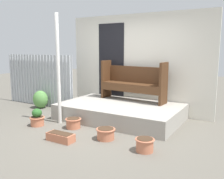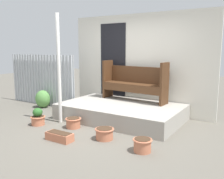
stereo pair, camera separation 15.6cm
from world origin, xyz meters
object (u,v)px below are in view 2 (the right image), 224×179
object	(u,v)px
flower_pot_left	(38,118)
flower_pot_far_right	(142,145)
flower_pot_middle	(73,122)
planter_box_rect	(59,136)
flower_pot_right	(104,133)
support_post	(59,69)
shrub_by_fence	(43,99)
bench	(135,81)

from	to	relation	value
flower_pot_left	flower_pot_far_right	size ratio (longest dim) A/B	1.17
flower_pot_middle	planter_box_rect	world-z (taller)	flower_pot_middle
flower_pot_far_right	flower_pot_right	bearing A→B (deg)	170.22
flower_pot_left	flower_pot_far_right	distance (m)	2.63
support_post	shrub_by_fence	bearing A→B (deg)	150.97
shrub_by_fence	planter_box_rect	bearing A→B (deg)	-36.64
flower_pot_left	shrub_by_fence	distance (m)	1.71
bench	shrub_by_fence	xyz separation A→B (m)	(-2.60, -0.73, -0.63)
flower_pot_far_right	flower_pot_left	bearing A→B (deg)	177.87
support_post	flower_pot_far_right	size ratio (longest dim) A/B	7.43
flower_pot_middle	shrub_by_fence	xyz separation A→B (m)	(-1.99, 0.97, 0.13)
flower_pot_far_right	planter_box_rect	distance (m)	1.58
flower_pot_middle	flower_pot_far_right	world-z (taller)	flower_pot_far_right
planter_box_rect	support_post	bearing A→B (deg)	132.47
support_post	bench	xyz separation A→B (m)	(1.13, 1.54, -0.35)
bench	flower_pot_middle	distance (m)	1.96
support_post	planter_box_rect	world-z (taller)	support_post
flower_pot_right	support_post	bearing A→B (deg)	166.04
flower_pot_left	flower_pot_far_right	bearing A→B (deg)	-2.13
flower_pot_middle	shrub_by_fence	bearing A→B (deg)	154.07
flower_pot_middle	flower_pot_far_right	size ratio (longest dim) A/B	1.04
support_post	planter_box_rect	size ratio (longest dim) A/B	4.61
flower_pot_left	flower_pot_middle	xyz separation A→B (m)	(0.81, 0.27, -0.05)
bench	flower_pot_far_right	distance (m)	2.50
bench	shrub_by_fence	size ratio (longest dim) A/B	3.48
flower_pot_left	flower_pot_middle	bearing A→B (deg)	18.37
bench	support_post	bearing A→B (deg)	-121.60
flower_pot_left	planter_box_rect	distance (m)	1.19
flower_pot_right	flower_pot_left	bearing A→B (deg)	-178.36
bench	planter_box_rect	distance (m)	2.57
flower_pot_far_right	shrub_by_fence	size ratio (longest dim) A/B	0.65
flower_pot_middle	flower_pot_far_right	xyz separation A→B (m)	(1.82, -0.37, 0.00)
support_post	flower_pot_left	distance (m)	1.18
flower_pot_left	planter_box_rect	world-z (taller)	flower_pot_left
support_post	flower_pot_middle	bearing A→B (deg)	-16.13
flower_pot_far_right	planter_box_rect	world-z (taller)	flower_pot_far_right
flower_pot_far_right	shrub_by_fence	distance (m)	4.04
bench	flower_pot_left	world-z (taller)	bench
flower_pot_middle	support_post	bearing A→B (deg)	163.87
support_post	bench	world-z (taller)	support_post
support_post	flower_pot_far_right	xyz separation A→B (m)	(2.33, -0.51, -1.11)
flower_pot_left	flower_pot_right	distance (m)	1.77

